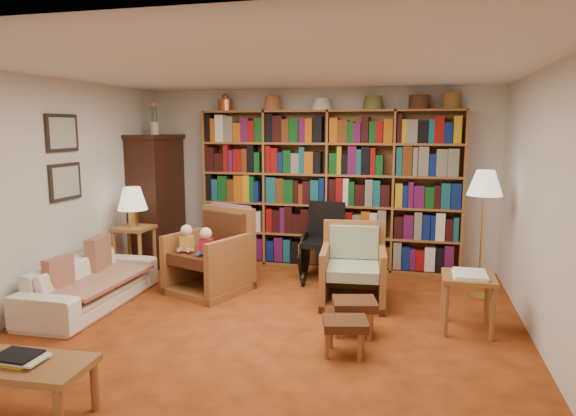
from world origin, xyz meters
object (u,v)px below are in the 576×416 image
(floor_lamp, at_px, (485,188))
(footstool_a, at_px, (355,306))
(armchair_sage, at_px, (354,272))
(footstool_b, at_px, (345,326))
(sofa, at_px, (91,283))
(wheelchair, at_px, (325,244))
(side_table_papers, at_px, (468,285))
(coffee_table, at_px, (22,369))
(armchair_leather, at_px, (212,256))
(side_table_lamp, at_px, (134,240))

(floor_lamp, xyz_separation_m, footstool_a, (-1.28, -1.44, -1.00))
(armchair_sage, relative_size, footstool_b, 2.03)
(sofa, height_order, wheelchair, wheelchair)
(wheelchair, height_order, floor_lamp, floor_lamp)
(side_table_papers, relative_size, footstool_a, 1.23)
(footstool_b, bearing_deg, floor_lamp, 55.46)
(footstool_b, bearing_deg, sofa, 169.03)
(armchair_sage, bearing_deg, coffee_table, -123.34)
(armchair_sage, xyz_separation_m, side_table_papers, (1.17, -0.59, 0.12))
(armchair_leather, height_order, wheelchair, armchair_leather)
(sofa, relative_size, footstool_a, 3.76)
(sofa, xyz_separation_m, footstool_a, (2.92, -0.10, 0.02))
(armchair_leather, bearing_deg, side_table_papers, -12.09)
(armchair_sage, height_order, footstool_a, armchair_sage)
(side_table_papers, bearing_deg, footstool_a, -160.88)
(side_table_lamp, bearing_deg, coffee_table, -72.50)
(wheelchair, bearing_deg, side_table_papers, -40.32)
(armchair_leather, relative_size, armchair_sage, 1.21)
(armchair_sage, distance_m, side_table_papers, 1.31)
(sofa, height_order, footstool_b, sofa)
(footstool_a, distance_m, footstool_b, 0.46)
(sofa, distance_m, floor_lamp, 4.53)
(armchair_sage, relative_size, wheelchair, 0.89)
(footstool_a, bearing_deg, sofa, 178.10)
(armchair_sage, xyz_separation_m, wheelchair, (-0.48, 0.81, 0.11))
(armchair_leather, height_order, coffee_table, armchair_leather)
(armchair_sage, xyz_separation_m, coffee_table, (-1.91, -2.90, -0.00))
(floor_lamp, height_order, side_table_papers, floor_lamp)
(footstool_a, bearing_deg, footstool_b, -93.37)
(sofa, distance_m, footstool_a, 2.92)
(armchair_sage, bearing_deg, floor_lamp, 19.09)
(coffee_table, bearing_deg, armchair_sage, 56.66)
(coffee_table, bearing_deg, armchair_leather, 86.45)
(sofa, height_order, armchair_leather, armchair_leather)
(side_table_lamp, relative_size, armchair_leather, 0.63)
(armchair_leather, relative_size, footstool_b, 2.46)
(side_table_lamp, distance_m, coffee_table, 3.29)
(wheelchair, height_order, footstool_b, wheelchair)
(armchair_sage, bearing_deg, armchair_leather, 179.02)
(armchair_leather, bearing_deg, coffee_table, -93.55)
(floor_lamp, bearing_deg, sofa, -162.29)
(sofa, bearing_deg, armchair_leather, -51.89)
(armchair_leather, xyz_separation_m, side_table_papers, (2.89, -0.62, 0.05))
(side_table_papers, xyz_separation_m, coffee_table, (-3.08, -2.31, -0.12))
(sofa, xyz_separation_m, wheelchair, (2.32, 1.66, 0.19))
(footstool_b, distance_m, coffee_table, 2.50)
(footstool_b, height_order, coffee_table, coffee_table)
(floor_lamp, distance_m, footstool_b, 2.52)
(wheelchair, bearing_deg, floor_lamp, -9.69)
(footstool_b, xyz_separation_m, coffee_table, (-2.00, -1.49, 0.08))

